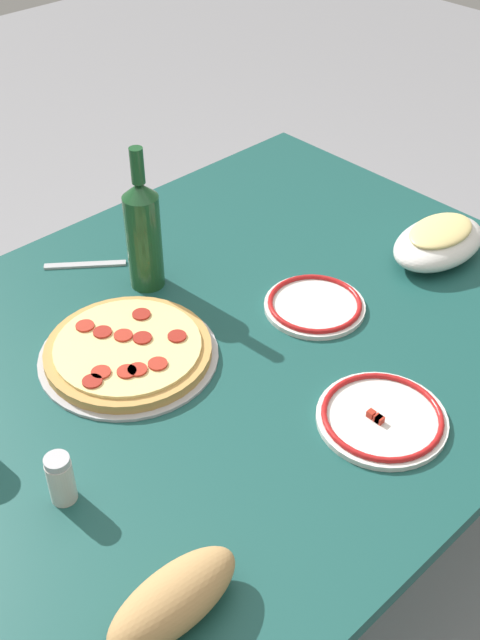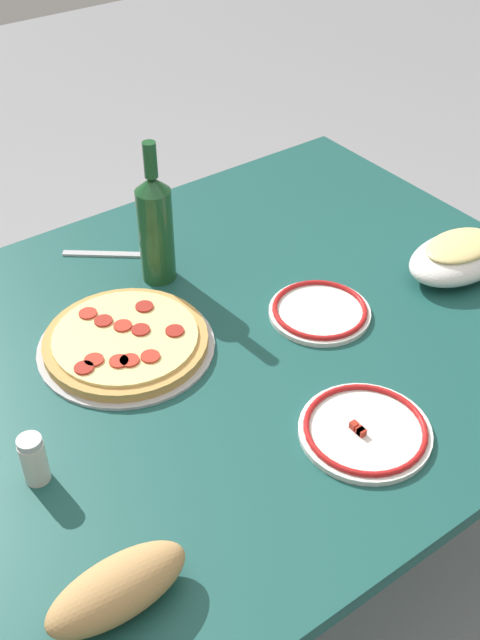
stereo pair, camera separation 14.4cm
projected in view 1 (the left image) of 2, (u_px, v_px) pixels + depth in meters
ground_plane at (240, 552)px, 1.90m from camera, size 8.00×8.00×0.00m
dining_table at (240, 370)px, 1.52m from camera, size 1.34×1.07×0.70m
pepperoni_pizza at (128, 351)px, 1.40m from camera, size 0.33×0.33×0.03m
baked_pasta_dish at (439, 240)px, 1.63m from camera, size 0.24×0.15×0.08m
wine_bottle at (143, 233)px, 1.51m from camera, size 0.07×0.07×0.30m
side_plate_near at (382, 417)px, 1.28m from camera, size 0.22×0.22×0.02m
side_plate_far at (315, 305)px, 1.51m from camera, size 0.20×0.20×0.02m
bread_loaf at (173, 600)px, 0.99m from camera, size 0.20×0.08×0.08m
spice_shaker at (61, 479)px, 1.13m from camera, size 0.04×0.04×0.09m
fork_left at (85, 265)px, 1.63m from camera, size 0.14×0.12×0.00m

